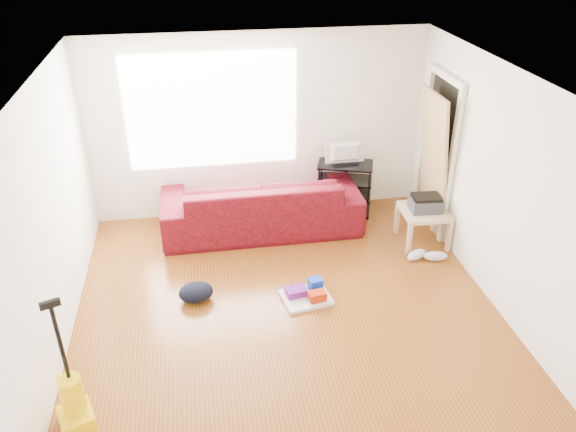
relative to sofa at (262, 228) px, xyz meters
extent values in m
cube|color=brown|center=(0.05, -1.95, 0.00)|extent=(4.50, 5.00, 0.01)
cube|color=white|center=(0.05, -1.95, 2.50)|extent=(4.50, 5.00, 0.01)
cube|color=white|center=(0.05, 0.55, 1.25)|extent=(4.50, 0.01, 2.50)
cube|color=white|center=(0.05, -4.45, 1.25)|extent=(4.50, 0.01, 2.50)
cube|color=white|center=(-2.20, -1.95, 1.25)|extent=(0.01, 5.00, 2.50)
cube|color=white|center=(2.30, -1.95, 1.25)|extent=(0.01, 5.00, 2.50)
cube|color=white|center=(-0.55, 0.53, 1.50)|extent=(2.20, 0.01, 1.50)
cube|color=white|center=(2.26, -0.70, 1.00)|extent=(0.06, 0.08, 2.00)
cube|color=white|center=(2.26, 0.20, 1.00)|extent=(0.06, 0.08, 2.00)
cube|color=white|center=(2.26, -0.25, 2.04)|extent=(0.06, 0.98, 0.08)
cube|color=black|center=(2.30, -0.25, 1.00)|extent=(0.01, 0.86, 1.98)
imported|color=#300305|center=(0.00, 0.00, 0.00)|extent=(2.60, 1.02, 0.76)
cube|color=black|center=(1.21, 0.27, 0.03)|extent=(0.84, 0.64, 0.03)
cube|color=black|center=(1.21, 0.27, 0.27)|extent=(0.84, 0.64, 0.03)
cube|color=black|center=(1.21, 0.27, 0.50)|extent=(0.84, 0.64, 0.03)
cube|color=black|center=(1.21, 0.27, 0.73)|extent=(0.84, 0.64, 0.03)
cylinder|color=black|center=(0.82, 0.20, 0.37)|extent=(0.03, 0.03, 0.75)
cylinder|color=black|center=(0.94, 0.55, 0.37)|extent=(0.03, 0.03, 0.75)
cylinder|color=black|center=(1.47, -0.01, 0.37)|extent=(0.03, 0.03, 0.75)
cylinder|color=black|center=(1.59, 0.34, 0.37)|extent=(0.03, 0.03, 0.75)
imported|color=black|center=(1.21, 0.27, 0.90)|extent=(0.54, 0.07, 0.31)
cube|color=tan|center=(2.00, -0.69, 0.44)|extent=(0.60, 0.60, 0.05)
cube|color=tan|center=(1.73, -0.94, 0.21)|extent=(0.05, 0.05, 0.42)
cube|color=tan|center=(1.75, -0.41, 0.21)|extent=(0.05, 0.05, 0.42)
cube|color=tan|center=(2.25, -0.96, 0.21)|extent=(0.05, 0.05, 0.42)
cube|color=tan|center=(2.27, -0.44, 0.21)|extent=(0.05, 0.05, 0.42)
cube|color=#313139|center=(2.00, -0.69, 0.55)|extent=(0.40, 0.32, 0.16)
cube|color=black|center=(2.00, -0.69, 0.65)|extent=(0.36, 0.28, 0.04)
cylinder|color=#1128A4|center=(-0.41, -0.21, 0.00)|extent=(0.32, 0.32, 0.26)
cylinder|color=silver|center=(-0.39, -0.24, 0.19)|extent=(0.13, 0.13, 0.12)
cube|color=silver|center=(0.29, -1.63, 0.02)|extent=(0.58, 0.50, 0.04)
cube|color=#A92308|center=(0.39, -1.72, 0.09)|extent=(0.21, 0.15, 0.10)
cube|color=#61177B|center=(0.19, -1.58, 0.08)|extent=(0.25, 0.20, 0.08)
cube|color=#0F30C6|center=(0.41, -1.53, 0.11)|extent=(0.16, 0.15, 0.15)
ellipsoid|color=black|center=(-0.92, -1.44, 0.00)|extent=(0.41, 0.34, 0.21)
ellipsoid|color=silver|center=(1.79, -1.07, 0.06)|extent=(0.32, 0.25, 0.12)
ellipsoid|color=silver|center=(2.01, -1.14, 0.06)|extent=(0.31, 0.17, 0.12)
cube|color=#F2C004|center=(-1.95, -3.02, 0.09)|extent=(0.35, 0.38, 0.17)
cylinder|color=#F2C004|center=(-1.95, -2.97, 0.34)|extent=(0.19, 0.19, 0.33)
cylinder|color=black|center=(-1.95, -2.94, 0.86)|extent=(0.03, 0.03, 0.71)
cube|color=black|center=(-1.95, -2.94, 1.25)|extent=(0.16, 0.09, 0.06)
cube|color=tan|center=(2.18, -0.37, 0.00)|extent=(0.24, 0.76, 1.89)
camera|label=1|loc=(-0.75, -6.53, 3.88)|focal=35.00mm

